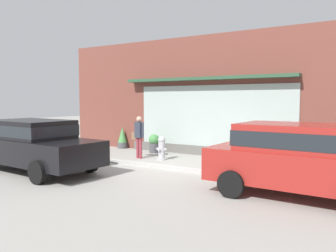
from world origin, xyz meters
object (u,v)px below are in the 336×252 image
Objects in this scene: potted_plant_doorstep at (230,150)px; potted_plant_by_entrance at (154,143)px; parked_car_red at (296,156)px; potted_plant_trailing_edge at (122,138)px; pedestrian_with_handbag at (139,134)px; fire_hydrant at (162,148)px; potted_plant_window_left at (293,149)px; potted_plant_low_front at (330,159)px; parked_car_black at (34,143)px.

potted_plant_by_entrance is at bearing -175.33° from potted_plant_doorstep.
parked_car_red is 4.17× the size of potted_plant_trailing_edge.
potted_plant_doorstep is (2.97, 1.70, -0.57)m from pedestrian_with_handbag.
fire_hydrant is 1.73m from potted_plant_by_entrance.
pedestrian_with_handbag is 5.52m from potted_plant_window_left.
potted_plant_trailing_edge is (-8.37, 4.10, -0.46)m from parked_car_red.
potted_plant_by_entrance is 2.03m from potted_plant_trailing_edge.
parked_car_red is 4.00m from potted_plant_low_front.
pedestrian_with_handbag reaches higher than potted_plant_by_entrance.
fire_hydrant is 4.42m from parked_car_black.
potted_plant_window_left is 1.16m from potted_plant_low_front.
parked_car_red reaches higher than fire_hydrant.
parked_car_black is at bearing -140.96° from potted_plant_window_left.
pedestrian_with_handbag is 2.05× the size of potted_plant_by_entrance.
potted_plant_by_entrance reaches higher than potted_plant_doorstep.
potted_plant_doorstep is at bearing 4.67° from potted_plant_by_entrance.
potted_plant_window_left is (5.25, 1.67, -0.36)m from pedestrian_with_handbag.
pedestrian_with_handbag is at bearing -150.20° from potted_plant_doorstep.
pedestrian_with_handbag is 0.39× the size of parked_car_red.
parked_car_black is 7.52m from parked_car_red.
potted_plant_doorstep is 1.24× the size of potted_plant_low_front.
parked_car_black reaches higher than potted_plant_by_entrance.
pedestrian_with_handbag reaches higher than potted_plant_doorstep.
fire_hydrant is at bearing -164.82° from potted_plant_low_front.
potted_plant_doorstep is at bearing 36.68° from fire_hydrant.
parked_car_black reaches higher than potted_plant_trailing_edge.
potted_plant_window_left is 7.52m from potted_plant_trailing_edge.
potted_plant_doorstep is at bearing -1.18° from potted_plant_trailing_edge.
potted_plant_low_front is (6.39, 1.66, -0.60)m from pedestrian_with_handbag.
fire_hydrant is 1.51× the size of potted_plant_low_front.
potted_plant_window_left is 1.26× the size of potted_plant_by_entrance.
potted_plant_doorstep is at bearing 179.30° from potted_plant_low_front.
parked_car_red is at bearing -77.83° from potted_plant_window_left.
pedestrian_with_handbag is 6.63m from potted_plant_low_front.
potted_plant_doorstep is 2.30m from potted_plant_window_left.
potted_plant_doorstep is 0.73× the size of potted_plant_window_left.
potted_plant_low_front is at bearing -0.70° from potted_plant_doorstep.
potted_plant_window_left reaches higher than potted_plant_doorstep.
potted_plant_low_front is at bearing 88.41° from parked_car_red.
parked_car_black reaches higher than potted_plant_low_front.
potted_plant_window_left is 1.69× the size of potted_plant_low_front.
potted_plant_trailing_edge is at bearing -24.23° from pedestrian_with_handbag.
parked_car_black is (-2.21, -3.80, 0.46)m from fire_hydrant.
parked_car_red reaches higher than potted_plant_by_entrance.
parked_car_black is at bearing -120.13° from fire_hydrant.
potted_plant_trailing_edge is at bearing 156.46° from parked_car_red.
potted_plant_low_front is (0.28, 3.95, -0.61)m from parked_car_red.
potted_plant_window_left is (2.29, -0.02, 0.21)m from potted_plant_doorstep.
parked_car_black is 7.96× the size of potted_plant_low_front.
potted_plant_by_entrance is (-1.18, 1.26, -0.03)m from fire_hydrant.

